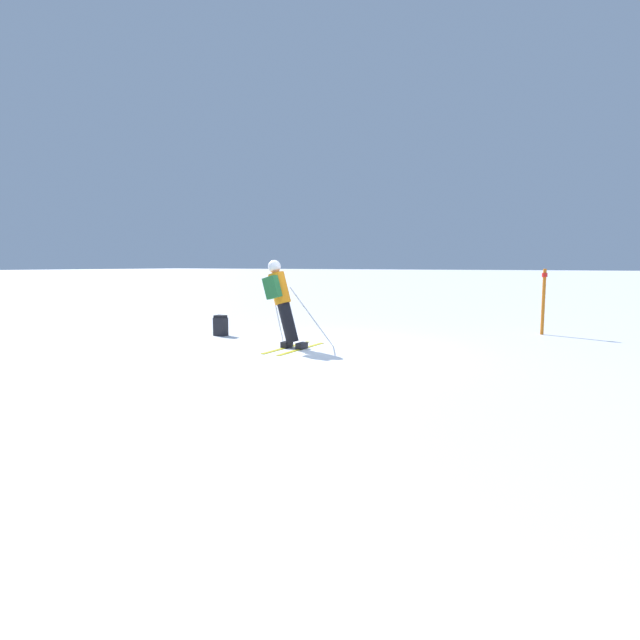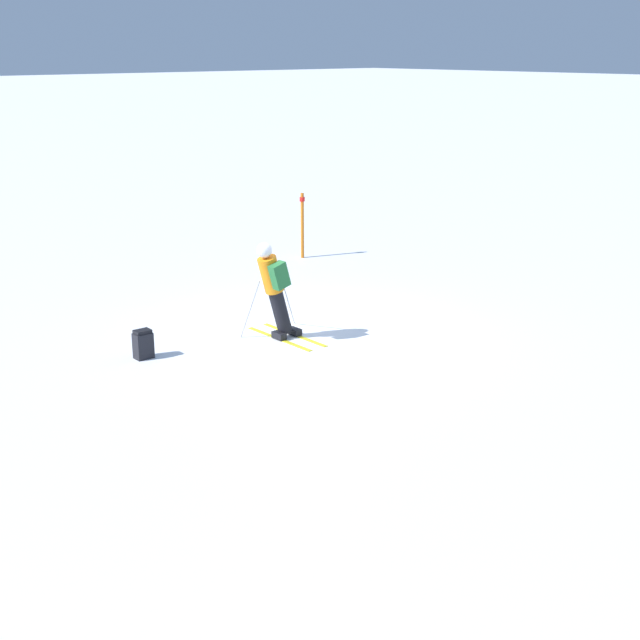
% 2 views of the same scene
% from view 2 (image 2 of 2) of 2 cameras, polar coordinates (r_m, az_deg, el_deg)
% --- Properties ---
extents(ground_plane, '(300.00, 300.00, 0.00)m').
position_cam_2_polar(ground_plane, '(16.44, -0.81, -0.75)').
color(ground_plane, white).
extents(skier, '(1.29, 1.76, 1.85)m').
position_cam_2_polar(skier, '(15.66, -2.94, 2.21)').
color(skier, yellow).
rests_on(skier, ground).
extents(spare_backpack, '(0.31, 0.23, 0.50)m').
position_cam_2_polar(spare_backpack, '(15.28, -11.25, -1.54)').
color(spare_backpack, black).
rests_on(spare_backpack, ground).
extents(trail_marker, '(0.13, 0.13, 1.62)m').
position_cam_2_polar(trail_marker, '(22.08, -1.14, 6.28)').
color(trail_marker, orange).
rests_on(trail_marker, ground).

